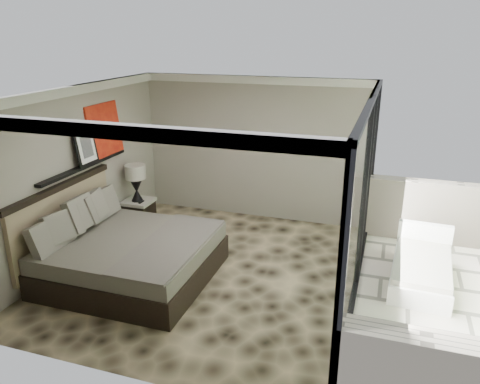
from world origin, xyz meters
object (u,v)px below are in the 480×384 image
(bed, at_px, (126,254))
(nightstand, at_px, (139,212))
(lounger, at_px, (422,269))
(table_lamp, at_px, (136,178))

(bed, bearing_deg, nightstand, 114.35)
(bed, xyz_separation_m, nightstand, (-0.83, 1.83, -0.12))
(bed, distance_m, nightstand, 2.02)
(bed, height_order, nightstand, bed)
(lounger, bearing_deg, table_lamp, 177.56)
(table_lamp, bearing_deg, bed, -65.34)
(bed, xyz_separation_m, table_lamp, (-0.82, 1.80, 0.59))
(table_lamp, xyz_separation_m, lounger, (5.13, -0.53, -0.77))
(bed, relative_size, nightstand, 4.50)
(bed, height_order, table_lamp, bed)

